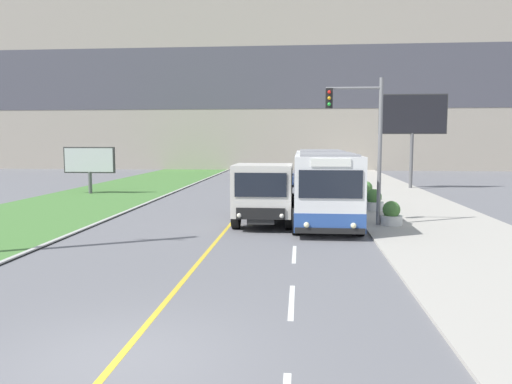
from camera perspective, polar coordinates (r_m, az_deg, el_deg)
The scene contains 13 objects.
ground_plane at distance 8.75m, azimuth -15.62°, elevation -18.06°, with size 300.00×300.00×0.00m, color slate.
lane_marking_centre at distance 11.22m, azimuth -8.26°, elevation -12.43°, with size 2.88×140.00×0.01m.
apartment_block_background at distance 63.27m, azimuth 2.48°, elevation 12.06°, with size 80.00×8.04×20.54m.
city_bus at distance 23.12m, azimuth 7.67°, elevation 0.95°, with size 2.65×11.51×3.02m.
dump_truck at distance 20.76m, azimuth 0.97°, elevation -0.22°, with size 2.42×6.54×2.56m.
car_distant at distance 39.44m, azimuth 3.03°, elevation 1.81°, with size 1.80×4.30×1.45m.
traffic_light_mast at distance 20.66m, azimuth 12.26°, elevation 6.61°, with size 2.28×0.32×6.00m.
billboard_large at distance 37.81m, azimuth 17.47°, elevation 8.12°, with size 4.79×0.24×6.81m.
billboard_small at distance 34.52m, azimuth -18.51°, elevation 3.33°, with size 3.41×0.24×3.09m.
planter_round_near at distance 21.09m, azimuth 15.21°, elevation -2.49°, with size 0.89×0.89×0.98m.
planter_round_second at distance 25.31m, azimuth 13.32°, elevation -1.00°, with size 0.94×0.94×1.05m.
planter_round_third at distance 29.58m, azimuth 12.41°, elevation 0.04°, with size 0.98×0.98×1.09m.
planter_round_far at distance 33.86m, azimuth 11.60°, elevation 0.74°, with size 0.91×0.91×1.02m.
Camera 1 is at (2.91, -7.46, 3.53)m, focal length 35.00 mm.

